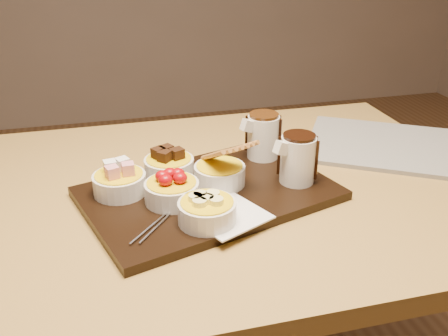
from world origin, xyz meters
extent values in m
cube|color=#A4803C|center=(0.00, 0.00, 0.73)|extent=(1.20, 0.80, 0.04)
cylinder|color=#A4803C|center=(0.54, 0.34, 0.35)|extent=(0.06, 0.06, 0.71)
cube|color=black|center=(0.02, -0.05, 0.76)|extent=(0.53, 0.42, 0.02)
cube|color=white|center=(0.03, -0.15, 0.77)|extent=(0.16, 0.16, 0.00)
cylinder|color=silver|center=(-0.15, -0.02, 0.79)|extent=(0.10, 0.10, 0.04)
cylinder|color=silver|center=(-0.05, 0.03, 0.79)|extent=(0.10, 0.10, 0.04)
cylinder|color=silver|center=(-0.06, -0.07, 0.79)|extent=(0.10, 0.10, 0.04)
cylinder|color=silver|center=(0.04, -0.03, 0.79)|extent=(0.10, 0.10, 0.04)
cylinder|color=silver|center=(-0.01, -0.16, 0.79)|extent=(0.10, 0.10, 0.04)
cylinder|color=silver|center=(0.19, -0.06, 0.81)|extent=(0.08, 0.08, 0.09)
cylinder|color=silver|center=(0.17, 0.07, 0.81)|extent=(0.08, 0.08, 0.09)
cube|color=beige|center=(0.48, 0.09, 0.76)|extent=(0.46, 0.43, 0.01)
camera|label=1|loc=(-0.16, -0.87, 1.22)|focal=40.00mm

